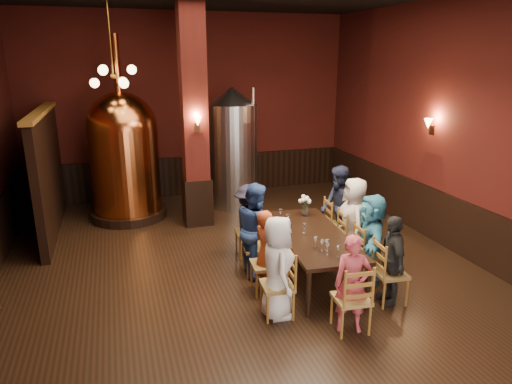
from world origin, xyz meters
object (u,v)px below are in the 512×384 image
object	(u,v)px
person_0	(277,267)
steel_vessel	(233,148)
copper_kettle	(124,155)
person_1	(266,252)
rose_vase	(305,202)
dining_table	(312,237)
person_2	(256,229)

from	to	relation	value
person_0	steel_vessel	xyz separation A→B (m)	(0.67, 4.95, 0.67)
copper_kettle	person_1	bearing A→B (deg)	-65.90
rose_vase	person_1	bearing A→B (deg)	-135.42
dining_table	person_1	bearing A→B (deg)	-158.78
copper_kettle	rose_vase	distance (m)	4.26
person_1	steel_vessel	xyz separation A→B (m)	(0.62, 4.29, 0.74)
steel_vessel	rose_vase	size ratio (longest dim) A/B	7.37
person_1	person_2	distance (m)	0.67
copper_kettle	rose_vase	xyz separation A→B (m)	(2.95, -3.05, -0.43)
person_1	dining_table	bearing A→B (deg)	-84.68
copper_kettle	rose_vase	bearing A→B (deg)	-45.92
person_2	rose_vase	bearing A→B (deg)	-65.69
person_0	copper_kettle	distance (m)	5.17
person_2	copper_kettle	world-z (taller)	copper_kettle
dining_table	copper_kettle	distance (m)	4.79
person_0	person_1	distance (m)	0.67
dining_table	person_0	bearing A→B (deg)	-130.36
rose_vase	person_0	bearing A→B (deg)	-123.45
steel_vessel	person_1	bearing A→B (deg)	-98.18
person_0	person_1	bearing A→B (deg)	1.45
person_1	copper_kettle	distance (m)	4.59
person_0	copper_kettle	size ratio (longest dim) A/B	0.37
person_1	person_0	bearing A→B (deg)	164.11
person_0	rose_vase	bearing A→B (deg)	-27.18
dining_table	person_0	distance (m)	1.31
dining_table	rose_vase	xyz separation A→B (m)	(0.23, 0.83, 0.31)
copper_kettle	rose_vase	size ratio (longest dim) A/B	10.28
dining_table	person_0	world-z (taller)	person_0
dining_table	person_2	xyz separation A→B (m)	(-0.82, 0.40, 0.09)
person_2	rose_vase	xyz separation A→B (m)	(1.05, 0.43, 0.22)
person_2	steel_vessel	size ratio (longest dim) A/B	0.55
person_0	steel_vessel	bearing A→B (deg)	-1.46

